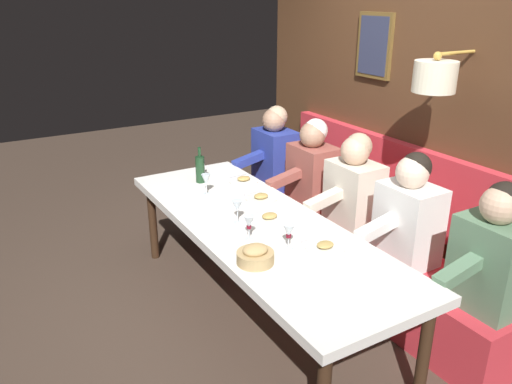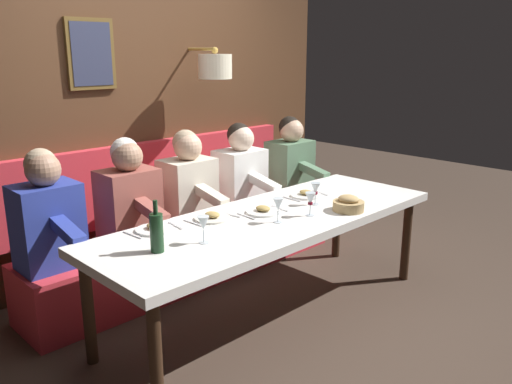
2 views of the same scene
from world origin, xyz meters
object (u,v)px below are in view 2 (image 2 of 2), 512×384
at_px(diner_near, 241,172).
at_px(diner_far, 129,196).
at_px(diner_nearest, 290,161).
at_px(wine_bottle, 156,232).
at_px(diner_middle, 188,184).
at_px(diner_farthest, 47,214).
at_px(wine_glass_2, 203,224).
at_px(wine_glass_1, 278,205).
at_px(wine_glass_3, 316,189).
at_px(dining_table, 273,224).
at_px(bread_bowl, 348,204).
at_px(wine_glass_0, 310,199).

distance_m(diner_near, diner_far, 1.10).
bearing_deg(diner_nearest, wine_bottle, 112.71).
distance_m(diner_nearest, diner_middle, 1.21).
bearing_deg(diner_farthest, wine_glass_2, -151.75).
bearing_deg(wine_bottle, diner_middle, -45.44).
height_order(wine_glass_1, wine_glass_3, same).
height_order(diner_nearest, diner_near, same).
xyz_separation_m(dining_table, bread_bowl, (-0.29, -0.46, 0.11)).
bearing_deg(wine_glass_0, wine_glass_2, 83.17).
relative_size(diner_nearest, diner_middle, 1.00).
xyz_separation_m(wine_glass_0, bread_bowl, (-0.12, -0.28, -0.07)).
bearing_deg(wine_glass_0, diner_nearest, -42.78).
bearing_deg(wine_bottle, wine_glass_2, -106.01).
bearing_deg(diner_nearest, diner_farthest, 90.00).
bearing_deg(wine_glass_1, wine_glass_2, 85.69).
distance_m(diner_middle, diner_far, 0.53).
bearing_deg(dining_table, diner_near, -30.48).
relative_size(diner_nearest, bread_bowl, 3.60).
bearing_deg(wine_glass_2, diner_middle, -32.93).
height_order(diner_far, wine_glass_1, diner_far).
bearing_deg(diner_near, wine_glass_2, 128.95).
xyz_separation_m(dining_table, diner_middle, (0.88, 0.04, 0.14)).
xyz_separation_m(wine_glass_0, wine_glass_2, (0.10, 0.85, 0.00)).
height_order(wine_glass_1, wine_glass_2, same).
distance_m(diner_middle, wine_glass_3, 1.02).
bearing_deg(diner_near, diner_nearest, -90.00).
bearing_deg(wine_glass_3, diner_farthest, 60.20).
distance_m(wine_glass_3, wine_bottle, 1.35).
distance_m(wine_glass_0, wine_glass_2, 0.85).
bearing_deg(wine_glass_2, wine_bottle, 73.99).
xyz_separation_m(diner_middle, wine_bottle, (-0.88, 0.89, 0.04)).
xyz_separation_m(dining_table, diner_farthest, (0.88, 1.18, 0.14)).
xyz_separation_m(diner_nearest, wine_glass_3, (-0.91, 0.75, 0.04)).
distance_m(diner_nearest, diner_far, 1.74).
relative_size(dining_table, diner_near, 3.31).
height_order(diner_farthest, wine_glass_2, diner_farthest).
relative_size(diner_farthest, wine_bottle, 2.64).
bearing_deg(wine_glass_0, dining_table, 46.28).
bearing_deg(bread_bowl, wine_glass_2, 79.02).
bearing_deg(diner_middle, wine_glass_0, -167.84).
bearing_deg(diner_nearest, wine_glass_1, 128.96).
height_order(diner_nearest, diner_far, same).
height_order(diner_near, bread_bowl, diner_near).
bearing_deg(wine_glass_1, diner_far, 26.67).
distance_m(diner_near, wine_bottle, 1.70).
distance_m(wine_glass_0, wine_bottle, 1.13).
height_order(wine_glass_2, wine_bottle, wine_bottle).
bearing_deg(wine_glass_2, bread_bowl, -100.98).
relative_size(diner_near, diner_far, 1.00).
height_order(dining_table, bread_bowl, bread_bowl).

